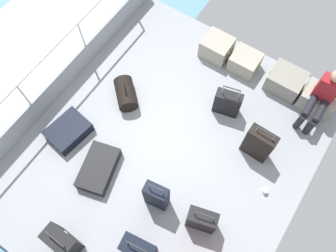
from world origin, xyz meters
The scene contains 19 objects.
ground_plane centered at (0.00, 0.00, -0.03)m, with size 4.40×5.20×0.06m, color gray.
gunwale_port centered at (-2.17, 0.00, 0.23)m, with size 0.06×5.20×0.45m, color gray.
railing_port centered at (-2.17, 0.00, 0.78)m, with size 0.04×4.20×1.02m.
sea_wake centered at (-3.60, 0.00, -0.34)m, with size 12.00×12.00×0.01m.
cargo_crate_0 centered at (-0.30, 2.10, 0.19)m, with size 0.55×0.47×0.39m.
cargo_crate_1 centered at (0.28, 2.12, 0.17)m, with size 0.52×0.45×0.34m.
cargo_crate_2 centered at (1.06, 2.16, 0.18)m, with size 0.62×0.50×0.36m.
cargo_crate_3 centered at (1.68, 2.11, 0.20)m, with size 0.61×0.45×0.39m.
passenger_seated centered at (1.68, 1.93, 0.58)m, with size 0.34×0.66×1.09m.
suitcase_0 centered at (0.44, 1.16, 0.26)m, with size 0.47×0.29×0.75m.
suitcase_1 centered at (0.56, -1.53, 0.34)m, with size 0.48×0.31×0.84m.
suitcase_2 centered at (1.07, -0.71, 0.28)m, with size 0.47×0.31×0.70m.
suitcase_3 centered at (-0.70, -0.89, 0.10)m, with size 0.66×0.87×0.21m.
suitcase_4 centered at (-0.40, -2.03, 0.29)m, with size 0.47×0.28×0.73m.
suitcase_5 centered at (-1.52, -0.66, 0.11)m, with size 0.60×0.74×0.21m.
suitcase_6 centered at (0.35, -0.79, 0.36)m, with size 0.37×0.23×0.87m.
suitcase_7 centered at (1.21, 0.76, 0.36)m, with size 0.45×0.21×0.83m.
duffel_bag centered at (-1.12, 0.41, 0.17)m, with size 0.63×0.62×0.48m.
paper_cup centered at (1.66, 0.26, 0.05)m, with size 0.08×0.08×0.10m, color white.
Camera 1 is at (1.11, -1.64, 5.33)m, focal length 36.84 mm.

